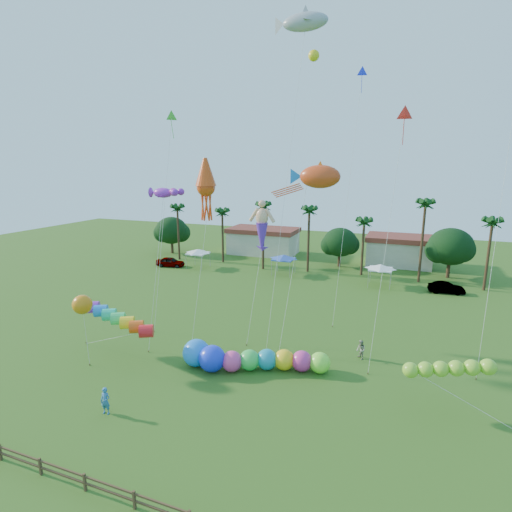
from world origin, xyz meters
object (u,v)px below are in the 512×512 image
(blue_ball, at_px, (196,353))
(caterpillar_inflatable, at_px, (259,360))
(car_a, at_px, (170,262))
(spectator_b, at_px, (361,350))
(car_b, at_px, (446,288))
(spectator_a, at_px, (105,401))

(blue_ball, bearing_deg, caterpillar_inflatable, 11.87)
(car_a, bearing_deg, spectator_b, -133.94)
(spectator_b, height_order, caterpillar_inflatable, caterpillar_inflatable)
(caterpillar_inflatable, bearing_deg, blue_ball, 171.60)
(car_a, xyz_separation_m, spectator_b, (32.76, -21.56, 0.05))
(car_a, distance_m, car_b, 40.85)
(car_b, height_order, spectator_b, spectator_b)
(car_b, height_order, blue_ball, blue_ball)
(spectator_a, height_order, caterpillar_inflatable, caterpillar_inflatable)
(car_b, bearing_deg, caterpillar_inflatable, 144.71)
(car_b, distance_m, spectator_b, 23.80)
(car_a, height_order, spectator_b, spectator_b)
(spectator_b, relative_size, caterpillar_inflatable, 0.16)
(caterpillar_inflatable, bearing_deg, car_a, 113.57)
(spectator_a, xyz_separation_m, spectator_b, (14.72, 13.89, -0.09))
(car_b, xyz_separation_m, caterpillar_inflatable, (-15.40, -27.32, 0.18))
(car_b, bearing_deg, blue_ball, 138.32)
(car_b, bearing_deg, car_a, 85.26)
(car_a, xyz_separation_m, spectator_a, (18.04, -35.46, 0.14))
(car_a, distance_m, blue_ball, 34.28)
(car_a, height_order, blue_ball, blue_ball)
(car_a, distance_m, spectator_a, 39.78)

